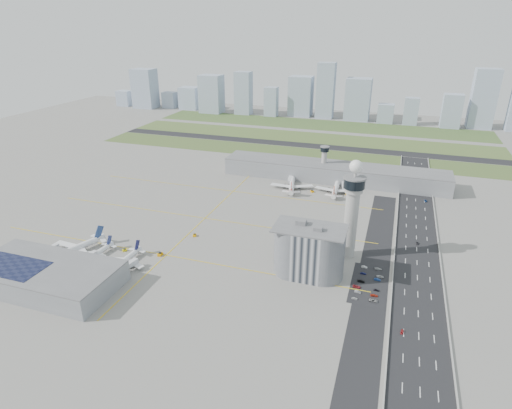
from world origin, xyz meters
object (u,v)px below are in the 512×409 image
(car_lot_2, at_px, (357,287))
(tug_1, at_px, (125,250))
(tug_2, at_px, (160,254))
(tug_3, at_px, (195,235))
(airplane_far_b, at_px, (336,186))
(car_lot_3, at_px, (361,281))
(car_lot_8, at_px, (376,290))
(car_lot_9, at_px, (377,280))
(car_lot_7, at_px, (374,295))
(car_lot_5, at_px, (364,267))
(car_lot_4, at_px, (363,273))
(control_tower, at_px, (352,206))
(jet_bridge_far_0, at_px, (290,178))
(airplane_far_a, at_px, (292,181))
(car_lot_10, at_px, (380,277))
(car_hw_1, at_px, (417,243))
(car_lot_0, at_px, (355,298))
(car_lot_11, at_px, (378,269))
(car_hw_0, at_px, (402,332))
(car_hw_2, at_px, (426,201))
(tug_4, at_px, (312,191))
(airplane_near_c, at_px, (122,259))
(jet_bridge_near_1, at_px, (79,264))
(secondary_tower, at_px, (324,160))
(car_hw_4, at_px, (407,176))
(car_lot_1, at_px, (358,292))
(car_lot_6, at_px, (373,300))
(jet_bridge_near_2, at_px, (120,273))
(admin_building, at_px, (309,251))
(jet_bridge_near_0, at_px, (40,256))
(tug_5, at_px, (348,194))
(jet_bridge_far_1, at_px, (343,184))
(tug_0, at_px, (78,250))
(airplane_near_b, at_px, (93,253))

(car_lot_2, bearing_deg, tug_1, 96.91)
(tug_2, bearing_deg, tug_3, -109.49)
(airplane_far_b, xyz_separation_m, car_lot_3, (36.22, -138.64, -5.53))
(car_lot_8, xyz_separation_m, car_lot_9, (-0.30, 11.03, 0.07))
(tug_2, bearing_deg, car_lot_7, 175.87)
(car_lot_5, bearing_deg, car_lot_4, -177.44)
(control_tower, bearing_deg, jet_bridge_far_0, 119.45)
(airplane_far_a, bearing_deg, tug_2, 148.71)
(car_lot_10, xyz_separation_m, car_hw_1, (21.55, 50.86, -0.02))
(airplane_far_b, height_order, car_lot_0, airplane_far_b)
(car_lot_11, bearing_deg, car_hw_0, -169.49)
(car_lot_11, relative_size, car_hw_2, 1.04)
(tug_4, bearing_deg, tug_2, -157.37)
(airplane_near_c, bearing_deg, jet_bridge_near_1, -61.89)
(secondary_tower, height_order, car_hw_0, secondary_tower)
(airplane_near_c, distance_m, tug_4, 182.46)
(car_lot_4, xyz_separation_m, car_hw_4, (23.28, 191.57, 0.05))
(airplane_near_c, distance_m, car_lot_5, 150.03)
(car_lot_1, relative_size, car_lot_3, 0.87)
(car_lot_6, relative_size, car_lot_9, 1.22)
(jet_bridge_near_2, distance_m, car_lot_7, 147.61)
(car_lot_11, bearing_deg, car_lot_5, 88.01)
(admin_building, distance_m, car_hw_2, 159.14)
(car_lot_10, distance_m, car_hw_2, 135.64)
(tug_1, xyz_separation_m, tug_4, (96.40, 144.37, 0.08))
(jet_bridge_near_0, height_order, car_hw_1, jet_bridge_near_0)
(airplane_far_b, relative_size, tug_5, 12.25)
(tug_2, xyz_separation_m, tug_4, (71.04, 141.96, -0.14))
(tug_1, relative_size, car_lot_8, 0.87)
(jet_bridge_far_1, bearing_deg, car_lot_1, 0.64)
(jet_bridge_near_0, relative_size, jet_bridge_near_1, 1.00)
(jet_bridge_near_2, bearing_deg, tug_3, -6.93)
(jet_bridge_near_1, relative_size, tug_1, 4.85)
(tug_0, xyz_separation_m, car_lot_7, (189.85, 10.82, -0.35))
(car_lot_10, xyz_separation_m, car_hw_2, (29.18, 132.47, -0.00))
(tug_3, bearing_deg, jet_bridge_near_2, 54.78)
(car_lot_4, bearing_deg, car_lot_0, 175.39)
(airplane_near_b, bearing_deg, car_hw_1, 118.87)
(tug_3, bearing_deg, jet_bridge_far_1, -141.54)
(admin_building, height_order, car_lot_6, admin_building)
(jet_bridge_near_1, bearing_deg, car_lot_2, -68.64)
(jet_bridge_near_1, relative_size, jet_bridge_far_0, 1.00)
(jet_bridge_far_0, height_order, car_lot_4, jet_bridge_far_0)
(airplane_near_b, height_order, car_lot_2, airplane_near_b)
(tug_1, xyz_separation_m, car_hw_4, (176.19, 213.03, -0.19))
(jet_bridge_near_2, bearing_deg, airplane_near_b, 76.81)
(jet_bridge_near_2, bearing_deg, car_hw_0, -79.66)
(airplane_near_c, relative_size, car_lot_9, 9.24)
(jet_bridge_far_0, bearing_deg, tug_4, 40.03)
(airplane_far_b, bearing_deg, car_hw_0, -164.52)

